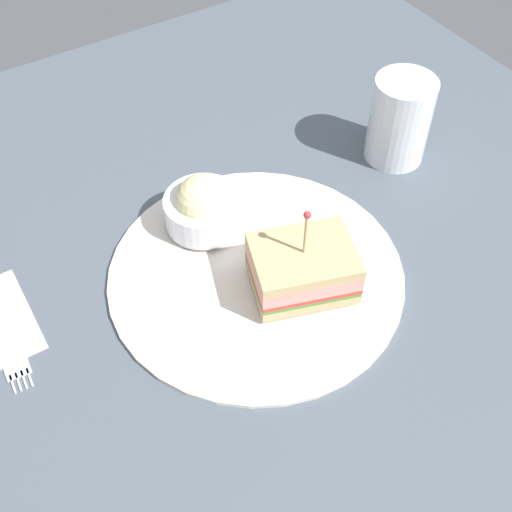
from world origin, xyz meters
The scene contains 6 objects.
ground_plane centered at (0.00, 0.00, -1.00)cm, with size 96.22×96.22×2.00cm, color #4C5660.
plate centered at (0.00, 0.00, 0.47)cm, with size 29.39×29.39×0.93cm, color silver.
sandwich_half_center centered at (2.79, -3.86, 3.29)cm, with size 11.33×9.89×9.88cm.
coleslaw_bowl centered at (-1.22, 8.38, 3.17)cm, with size 8.05×8.05×5.80cm.
drink_glass centered at (23.32, 6.95, 4.48)cm, with size 6.88×6.88×10.16cm.
fork centered at (-23.63, 4.26, 0.18)cm, with size 2.43×11.89×0.35cm.
Camera 1 is at (-21.68, -34.82, 50.89)cm, focal length 45.95 mm.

